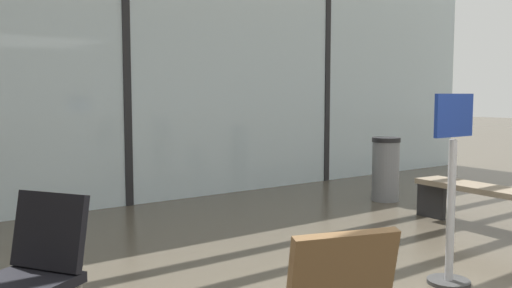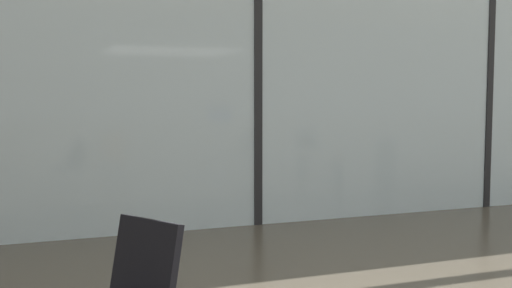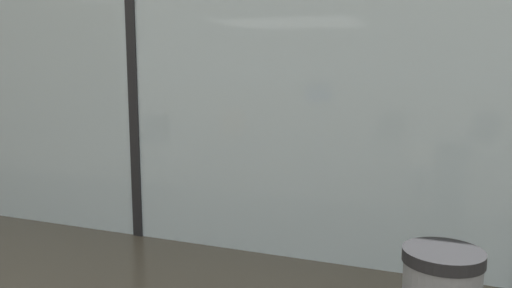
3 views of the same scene
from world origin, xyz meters
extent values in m
cube|color=silver|center=(0.00, 5.20, 1.74)|extent=(14.00, 0.08, 3.48)
cube|color=black|center=(0.00, 5.20, 1.74)|extent=(0.10, 0.12, 3.48)
ellipsoid|color=silver|center=(-1.32, 9.23, 2.26)|extent=(13.48, 4.53, 4.53)
sphere|color=black|center=(-3.23, 7.15, 2.60)|extent=(0.28, 0.28, 0.28)
sphere|color=black|center=(-2.33, 7.15, 2.60)|extent=(0.28, 0.28, 0.28)
sphere|color=black|center=(-1.43, 7.15, 2.60)|extent=(0.28, 0.28, 0.28)
cylinder|color=black|center=(2.93, 3.41, 0.83)|extent=(0.38, 0.38, 0.06)
camera|label=1|loc=(-2.79, -1.42, 1.43)|focal=38.15mm
camera|label=2|loc=(-2.46, -1.47, 1.55)|focal=40.88mm
camera|label=3|loc=(2.95, 0.97, 1.72)|focal=35.68mm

